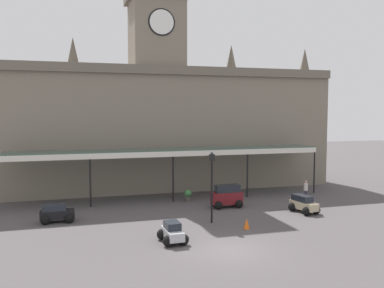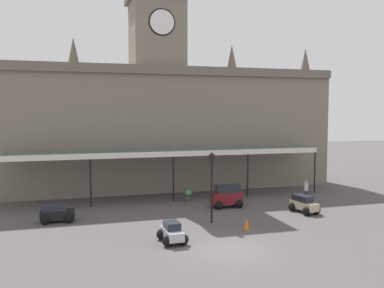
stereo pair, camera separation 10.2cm
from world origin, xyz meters
TOP-DOWN VIEW (x-y plane):
  - ground_plane at (0.00, 0.00)m, footprint 140.00×140.00m
  - station_building at (-0.00, 19.27)m, footprint 34.33×6.16m
  - entrance_canopy at (0.00, 13.97)m, footprint 26.93×3.26m
  - car_silver_sedan at (-2.64, 2.16)m, footprint 1.58×2.09m
  - car_black_estate at (-9.13, 8.61)m, footprint 2.26×1.56m
  - car_beige_estate at (8.42, 6.33)m, footprint 1.80×2.37m
  - car_maroon_van at (3.53, 9.49)m, footprint 2.41×1.60m
  - pedestrian_near_entrance at (10.95, 10.15)m, footprint 0.38×0.34m
  - victorian_lamppost at (0.90, 5.50)m, footprint 0.30×0.30m
  - traffic_cone at (2.57, 3.50)m, footprint 0.40×0.40m
  - planter_forecourt_centre at (1.26, 12.59)m, footprint 0.60×0.60m

SIDE VIEW (x-z plane):
  - ground_plane at x=0.00m, z-range 0.00..0.00m
  - traffic_cone at x=2.57m, z-range 0.00..0.68m
  - planter_forecourt_centre at x=1.26m, z-range 0.01..0.97m
  - car_silver_sedan at x=-2.64m, z-range -0.09..1.10m
  - car_black_estate at x=-9.13m, z-range -0.07..1.20m
  - car_beige_estate at x=8.42m, z-range -0.07..1.20m
  - car_maroon_van at x=3.53m, z-range -0.08..1.69m
  - pedestrian_near_entrance at x=10.95m, z-range 0.07..1.74m
  - victorian_lamppost at x=0.90m, z-range 0.59..5.39m
  - entrance_canopy at x=0.00m, z-range 1.99..6.28m
  - station_building at x=0.00m, z-range -2.93..16.01m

